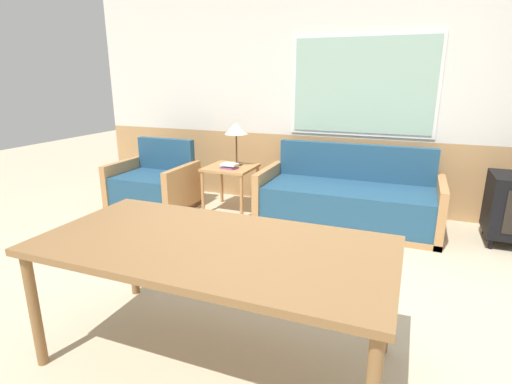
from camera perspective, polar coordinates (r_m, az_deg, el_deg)
The scene contains 8 objects.
ground_plane at distance 2.89m, azimuth 4.82°, elevation -17.84°, with size 16.00×16.00×0.00m, color beige.
wall_back at distance 4.98m, azimuth 14.39°, elevation 12.80°, with size 7.20×0.09×2.70m.
couch at distance 4.58m, azimuth 12.94°, elevation -1.34°, with size 1.96×0.85×0.86m.
armchair at distance 5.18m, azimuth -14.39°, elevation 0.62°, with size 0.95×0.76×0.84m.
side_table at distance 4.89m, azimuth -3.65°, elevation 2.68°, with size 0.57×0.57×0.56m.
table_lamp at distance 4.87m, azimuth -2.85°, elevation 8.86°, with size 0.28×0.28×0.52m.
book_stack at distance 4.76m, azimuth -3.83°, elevation 3.75°, with size 0.21×0.16×0.06m.
dining_table at distance 2.24m, azimuth -6.13°, elevation -8.65°, with size 1.95×0.97×0.74m.
Camera 1 is at (0.67, -2.30, 1.61)m, focal length 28.00 mm.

